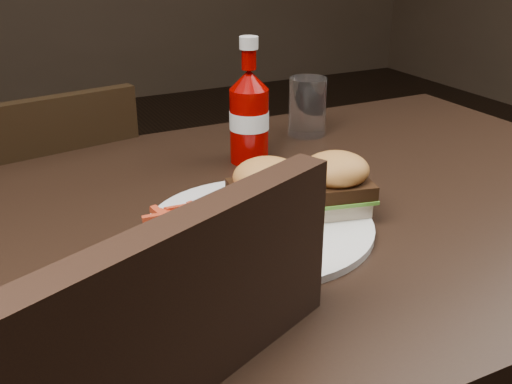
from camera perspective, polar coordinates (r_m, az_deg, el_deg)
name	(u,v)px	position (r m, az deg, el deg)	size (l,w,h in m)	color
dining_table	(292,214)	(0.88, 3.47, -2.13)	(1.20, 0.80, 0.04)	black
chair_far	(34,269)	(1.41, -20.37, -6.90)	(0.39, 0.39, 0.04)	black
plate	(259,226)	(0.79, 0.32, -3.23)	(0.30, 0.30, 0.01)	white
sandwich_half_a	(267,209)	(0.80, 1.04, -1.65)	(0.08, 0.08, 0.02)	beige
sandwich_half_b	(334,202)	(0.83, 7.44, -0.96)	(0.08, 0.08, 0.02)	beige
fries_pile	(208,214)	(0.77, -4.62, -2.15)	(0.11, 0.11, 0.05)	#B12708
ketchup_bottle	(249,127)	(1.01, -0.65, 6.18)	(0.07, 0.07, 0.13)	#860100
tumbler	(307,107)	(1.16, 4.91, 8.09)	(0.07, 0.07, 0.11)	white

